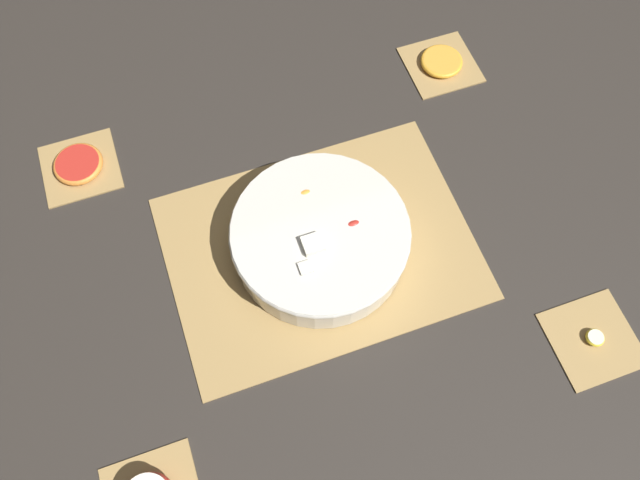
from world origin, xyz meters
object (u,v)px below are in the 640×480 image
(fruit_salad_bowl, at_px, (320,237))
(grapefruit_slice, at_px, (78,164))
(orange_slice_whole, at_px, (442,61))
(banana_coin_single, at_px, (595,338))

(fruit_salad_bowl, bearing_deg, grapefruit_slice, -39.67)
(orange_slice_whole, xyz_separation_m, banana_coin_single, (0.00, 0.56, -0.00))
(orange_slice_whole, distance_m, grapefruit_slice, 0.68)
(orange_slice_whole, distance_m, banana_coin_single, 0.56)
(fruit_salad_bowl, bearing_deg, banana_coin_single, 140.41)
(grapefruit_slice, bearing_deg, orange_slice_whole, 180.00)
(fruit_salad_bowl, distance_m, banana_coin_single, 0.44)
(orange_slice_whole, xyz_separation_m, grapefruit_slice, (0.68, 0.00, 0.00))
(fruit_salad_bowl, distance_m, grapefruit_slice, 0.44)
(orange_slice_whole, bearing_deg, fruit_salad_bowl, 39.67)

